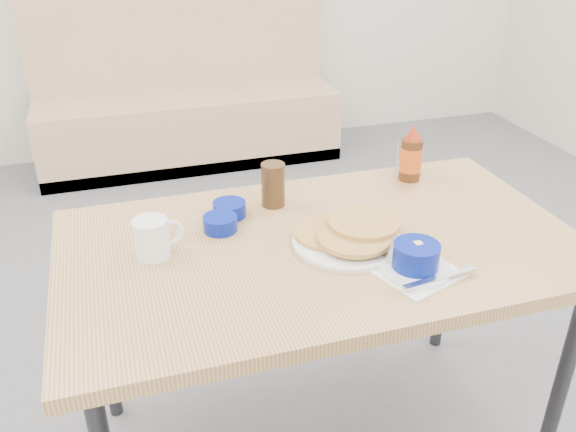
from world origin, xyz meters
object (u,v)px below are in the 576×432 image
object	(u,v)px
dining_table	(321,261)
grits_setting	(416,260)
syrup_bottle	(411,156)
pancake_plate	(348,236)
condiment_caddy	(409,163)
amber_tumbler	(273,185)
booth_bench	(187,107)
butter_bowl	(220,224)
creamer_bowl	(229,209)
coffee_mug	(153,237)

from	to	relation	value
dining_table	grits_setting	size ratio (longest dim) A/B	5.37
syrup_bottle	grits_setting	bearing A→B (deg)	-115.62
pancake_plate	syrup_bottle	size ratio (longest dim) A/B	1.68
grits_setting	condiment_caddy	world-z (taller)	condiment_caddy
amber_tumbler	condiment_caddy	distance (m)	0.51
dining_table	condiment_caddy	bearing A→B (deg)	38.27
booth_bench	amber_tumbler	bearing A→B (deg)	-91.63
booth_bench	butter_bowl	size ratio (longest dim) A/B	19.91
dining_table	pancake_plate	size ratio (longest dim) A/B	4.46
condiment_caddy	grits_setting	bearing A→B (deg)	-106.18
dining_table	grits_setting	world-z (taller)	grits_setting
pancake_plate	creamer_bowl	world-z (taller)	pancake_plate
coffee_mug	syrup_bottle	bearing A→B (deg)	15.21
pancake_plate	condiment_caddy	distance (m)	0.52
pancake_plate	syrup_bottle	world-z (taller)	syrup_bottle
dining_table	coffee_mug	bearing A→B (deg)	171.78
coffee_mug	butter_bowl	world-z (taller)	coffee_mug
booth_bench	syrup_bottle	bearing A→B (deg)	-79.57
grits_setting	creamer_bowl	bearing A→B (deg)	131.53
dining_table	creamer_bowl	world-z (taller)	creamer_bowl
grits_setting	butter_bowl	bearing A→B (deg)	140.31
dining_table	amber_tumbler	distance (m)	0.29
booth_bench	coffee_mug	size ratio (longest dim) A/B	14.25
dining_table	grits_setting	distance (m)	0.29
butter_bowl	syrup_bottle	xyz separation A→B (m)	(0.66, 0.15, 0.06)
condiment_caddy	booth_bench	bearing A→B (deg)	110.32
amber_tumbler	pancake_plate	bearing A→B (deg)	-64.92
grits_setting	syrup_bottle	world-z (taller)	syrup_bottle
pancake_plate	dining_table	bearing A→B (deg)	156.61
creamer_bowl	condiment_caddy	xyz separation A→B (m)	(0.64, 0.12, 0.01)
dining_table	condiment_caddy	distance (m)	0.56
coffee_mug	creamer_bowl	xyz separation A→B (m)	(0.23, 0.16, -0.03)
condiment_caddy	butter_bowl	bearing A→B (deg)	-154.55
booth_bench	pancake_plate	distance (m)	2.60
creamer_bowl	condiment_caddy	size ratio (longest dim) A/B	0.94
coffee_mug	syrup_bottle	world-z (taller)	syrup_bottle
butter_bowl	amber_tumbler	world-z (taller)	amber_tumbler
pancake_plate	grits_setting	bearing A→B (deg)	-59.33
booth_bench	condiment_caddy	world-z (taller)	booth_bench
dining_table	butter_bowl	distance (m)	0.30
booth_bench	syrup_bottle	size ratio (longest dim) A/B	10.18
grits_setting	amber_tumbler	bearing A→B (deg)	117.35
pancake_plate	condiment_caddy	bearing A→B (deg)	45.10
butter_bowl	creamer_bowl	bearing A→B (deg)	60.69
pancake_plate	booth_bench	bearing A→B (deg)	91.44
condiment_caddy	amber_tumbler	bearing A→B (deg)	-160.39
amber_tumbler	condiment_caddy	bearing A→B (deg)	10.40
butter_bowl	coffee_mug	bearing A→B (deg)	-157.55
coffee_mug	creamer_bowl	world-z (taller)	coffee_mug
booth_bench	butter_bowl	xyz separation A→B (m)	(-0.25, -2.39, 0.43)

